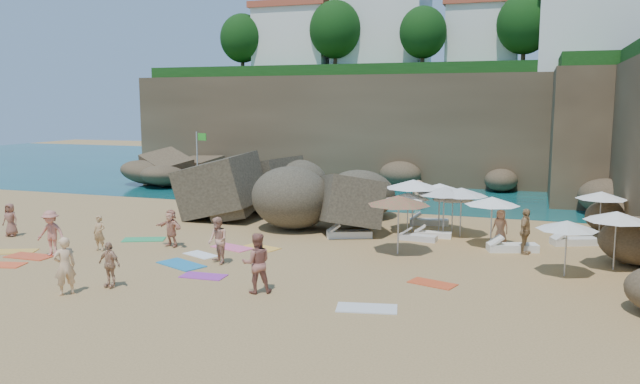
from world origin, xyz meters
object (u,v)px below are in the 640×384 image
(flag_pole, at_px, (199,155))
(lounger_0, at_px, (418,238))
(person_stand_4, at_px, (500,227))
(person_stand_3, at_px, (525,231))
(parasol_2, at_px, (444,191))
(person_stand_6, at_px, (65,266))
(person_stand_5, at_px, (184,188))
(parasol_1, at_px, (440,187))
(parasol_0, at_px, (413,184))
(rock_outcrop, at_px, (301,218))
(person_stand_1, at_px, (257,263))
(person_stand_2, at_px, (418,195))

(flag_pole, bearing_deg, lounger_0, -29.34)
(lounger_0, bearing_deg, person_stand_4, 13.77)
(person_stand_3, bearing_deg, person_stand_4, 46.34)
(parasol_2, relative_size, person_stand_3, 1.30)
(parasol_2, bearing_deg, person_stand_6, -128.17)
(person_stand_6, bearing_deg, person_stand_5, -125.59)
(flag_pole, relative_size, lounger_0, 2.52)
(parasol_1, xyz_separation_m, parasol_2, (0.32, -0.86, -0.03))
(flag_pole, height_order, parasol_2, flag_pole)
(person_stand_4, height_order, person_stand_6, person_stand_6)
(person_stand_5, height_order, person_stand_6, person_stand_6)
(person_stand_5, bearing_deg, parasol_0, -32.03)
(parasol_0, relative_size, lounger_0, 1.59)
(flag_pole, height_order, lounger_0, flag_pole)
(lounger_0, height_order, person_stand_6, person_stand_6)
(rock_outcrop, distance_m, person_stand_5, 9.62)
(parasol_1, height_order, person_stand_6, parasol_1)
(person_stand_1, height_order, person_stand_6, person_stand_1)
(person_stand_4, distance_m, person_stand_6, 17.26)
(rock_outcrop, relative_size, person_stand_4, 5.53)
(flag_pole, bearing_deg, person_stand_1, -55.47)
(parasol_2, relative_size, person_stand_4, 1.60)
(parasol_0, bearing_deg, person_stand_3, -29.02)
(person_stand_2, relative_size, person_stand_6, 0.90)
(flag_pole, relative_size, parasol_0, 1.59)
(person_stand_1, bearing_deg, flag_pole, -84.57)
(parasol_2, bearing_deg, parasol_0, 164.16)
(person_stand_2, distance_m, person_stand_3, 10.76)
(parasol_2, relative_size, person_stand_2, 1.43)
(parasol_0, distance_m, lounger_0, 2.84)
(flag_pole, bearing_deg, parasol_2, -24.31)
(parasol_1, xyz_separation_m, person_stand_1, (-4.07, -11.41, -1.12))
(parasol_0, height_order, person_stand_2, parasol_0)
(rock_outcrop, relative_size, parasol_2, 3.46)
(parasol_2, distance_m, person_stand_2, 7.13)
(parasol_2, xyz_separation_m, person_stand_5, (-16.60, 5.15, -1.30))
(lounger_0, xyz_separation_m, person_stand_4, (3.43, 0.52, 0.62))
(parasol_0, bearing_deg, person_stand_1, -104.81)
(person_stand_2, bearing_deg, parasol_1, 157.10)
(parasol_0, relative_size, person_stand_5, 1.70)
(lounger_0, bearing_deg, parasol_0, 113.50)
(person_stand_5, bearing_deg, lounger_0, -37.18)
(person_stand_5, bearing_deg, person_stand_3, -35.14)
(rock_outcrop, bearing_deg, parasol_2, -13.85)
(rock_outcrop, distance_m, person_stand_2, 7.14)
(flag_pole, bearing_deg, parasol_0, -25.07)
(parasol_1, bearing_deg, parasol_0, -159.58)
(flag_pole, xyz_separation_m, person_stand_6, (6.91, -20.35, -1.71))
(lounger_0, height_order, person_stand_4, person_stand_4)
(parasol_1, bearing_deg, person_stand_2, 109.23)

